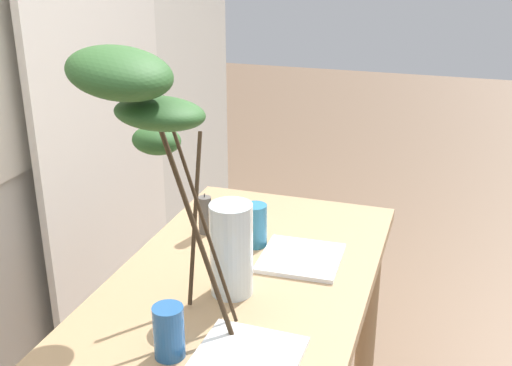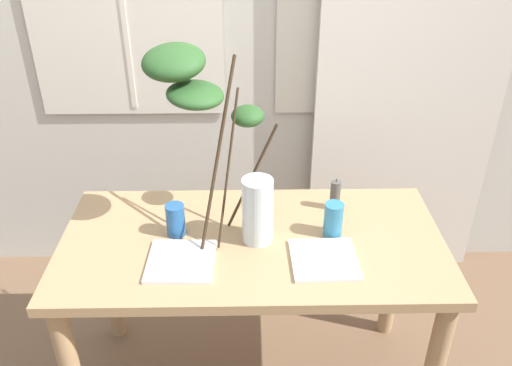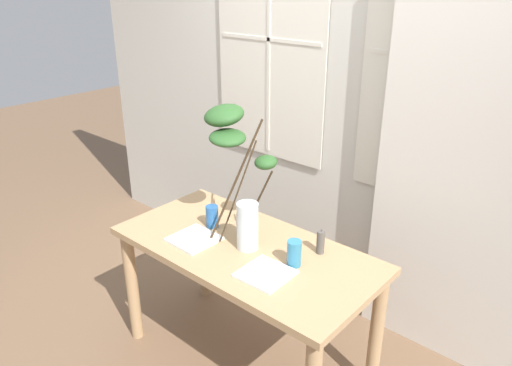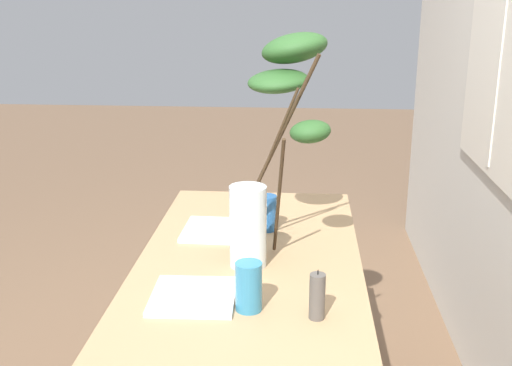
{
  "view_description": "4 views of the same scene",
  "coord_description": "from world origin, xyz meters",
  "px_view_note": "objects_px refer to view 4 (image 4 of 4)",
  "views": [
    {
      "loc": [
        -1.37,
        -0.52,
        1.67
      ],
      "look_at": [
        0.09,
        -0.04,
        1.07
      ],
      "focal_mm": 44.54,
      "sensor_mm": 36.0,
      "label": 1
    },
    {
      "loc": [
        -0.01,
        -1.6,
        1.97
      ],
      "look_at": [
        0.01,
        -0.02,
        1.03
      ],
      "focal_mm": 37.32,
      "sensor_mm": 36.0,
      "label": 2
    },
    {
      "loc": [
        1.51,
        -1.64,
        2.11
      ],
      "look_at": [
        0.02,
        0.06,
        1.13
      ],
      "focal_mm": 34.14,
      "sensor_mm": 36.0,
      "label": 3
    },
    {
      "loc": [
        1.81,
        0.16,
        1.6
      ],
      "look_at": [
        0.04,
        0.03,
        1.05
      ],
      "focal_mm": 44.33,
      "sensor_mm": 36.0,
      "label": 4
    }
  ],
  "objects_px": {
    "plate_square_left": "(217,230)",
    "plate_square_right": "(193,296)",
    "pillar_candle": "(317,296)",
    "drinking_glass_blue_left": "(267,213)",
    "drinking_glass_blue_right": "(249,286)",
    "dining_table": "(249,299)",
    "vase_with_branches": "(277,124)"
  },
  "relations": [
    {
      "from": "plate_square_left",
      "to": "plate_square_right",
      "type": "xyz_separation_m",
      "value": [
        0.5,
        0.0,
        -0.0
      ]
    },
    {
      "from": "pillar_candle",
      "to": "drinking_glass_blue_left",
      "type": "bearing_deg",
      "value": -164.98
    },
    {
      "from": "drinking_glass_blue_left",
      "to": "drinking_glass_blue_right",
      "type": "xyz_separation_m",
      "value": [
        0.59,
        -0.01,
        0.0
      ]
    },
    {
      "from": "dining_table",
      "to": "plate_square_left",
      "type": "bearing_deg",
      "value": -152.04
    },
    {
      "from": "dining_table",
      "to": "drinking_glass_blue_right",
      "type": "relative_size",
      "value": 10.62
    },
    {
      "from": "drinking_glass_blue_right",
      "to": "dining_table",
      "type": "bearing_deg",
      "value": -175.03
    },
    {
      "from": "vase_with_branches",
      "to": "plate_square_left",
      "type": "height_order",
      "value": "vase_with_branches"
    },
    {
      "from": "plate_square_left",
      "to": "drinking_glass_blue_right",
      "type": "bearing_deg",
      "value": 16.1
    },
    {
      "from": "dining_table",
      "to": "pillar_candle",
      "type": "relative_size",
      "value": 10.5
    },
    {
      "from": "drinking_glass_blue_left",
      "to": "vase_with_branches",
      "type": "bearing_deg",
      "value": 13.81
    },
    {
      "from": "drinking_glass_blue_right",
      "to": "plate_square_right",
      "type": "height_order",
      "value": "drinking_glass_blue_right"
    },
    {
      "from": "vase_with_branches",
      "to": "plate_square_left",
      "type": "relative_size",
      "value": 3.06
    },
    {
      "from": "dining_table",
      "to": "drinking_glass_blue_left",
      "type": "height_order",
      "value": "drinking_glass_blue_left"
    },
    {
      "from": "dining_table",
      "to": "drinking_glass_blue_left",
      "type": "xyz_separation_m",
      "value": [
        -0.29,
        0.04,
        0.19
      ]
    },
    {
      "from": "vase_with_branches",
      "to": "pillar_candle",
      "type": "bearing_deg",
      "value": 15.43
    },
    {
      "from": "plate_square_right",
      "to": "drinking_glass_blue_left",
      "type": "bearing_deg",
      "value": 162.28
    },
    {
      "from": "dining_table",
      "to": "pillar_candle",
      "type": "bearing_deg",
      "value": 31.57
    },
    {
      "from": "vase_with_branches",
      "to": "drinking_glass_blue_left",
      "type": "distance_m",
      "value": 0.39
    },
    {
      "from": "vase_with_branches",
      "to": "pillar_candle",
      "type": "xyz_separation_m",
      "value": [
        0.46,
        0.13,
        -0.35
      ]
    },
    {
      "from": "drinking_glass_blue_left",
      "to": "drinking_glass_blue_right",
      "type": "distance_m",
      "value": 0.59
    },
    {
      "from": "plate_square_left",
      "to": "pillar_candle",
      "type": "bearing_deg",
      "value": 30.06
    },
    {
      "from": "vase_with_branches",
      "to": "plate_square_right",
      "type": "height_order",
      "value": "vase_with_branches"
    },
    {
      "from": "dining_table",
      "to": "plate_square_left",
      "type": "height_order",
      "value": "plate_square_left"
    },
    {
      "from": "plate_square_right",
      "to": "dining_table",
      "type": "bearing_deg",
      "value": 152.29
    },
    {
      "from": "plate_square_left",
      "to": "drinking_glass_blue_left",
      "type": "bearing_deg",
      "value": 101.22
    },
    {
      "from": "drinking_glass_blue_right",
      "to": "drinking_glass_blue_left",
      "type": "bearing_deg",
      "value": 178.71
    },
    {
      "from": "dining_table",
      "to": "vase_with_branches",
      "type": "bearing_deg",
      "value": 148.15
    },
    {
      "from": "vase_with_branches",
      "to": "dining_table",
      "type": "bearing_deg",
      "value": -31.85
    },
    {
      "from": "plate_square_right",
      "to": "pillar_candle",
      "type": "height_order",
      "value": "pillar_candle"
    },
    {
      "from": "dining_table",
      "to": "pillar_candle",
      "type": "distance_m",
      "value": 0.44
    },
    {
      "from": "dining_table",
      "to": "pillar_candle",
      "type": "xyz_separation_m",
      "value": [
        0.34,
        0.21,
        0.19
      ]
    },
    {
      "from": "drinking_glass_blue_left",
      "to": "pillar_candle",
      "type": "height_order",
      "value": "pillar_candle"
    }
  ]
}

